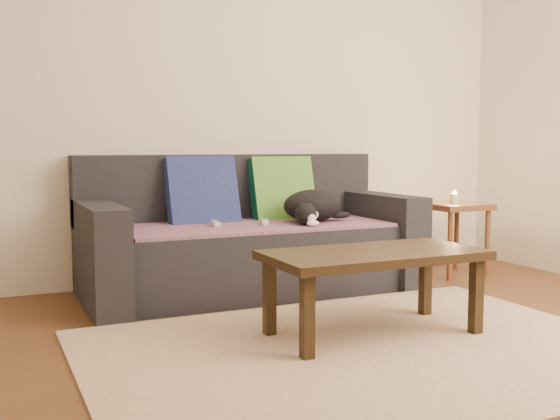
{
  "coord_description": "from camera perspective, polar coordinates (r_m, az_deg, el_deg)",
  "views": [
    {
      "loc": [
        -1.57,
        -2.3,
        0.93
      ],
      "look_at": [
        0.05,
        1.2,
        0.55
      ],
      "focal_mm": 42.0,
      "sensor_mm": 36.0,
      "label": 1
    }
  ],
  "objects": [
    {
      "name": "cat",
      "position": [
        4.22,
        2.84,
        0.32
      ],
      "size": [
        0.49,
        0.45,
        0.21
      ],
      "rotation": [
        0.0,
        0.0,
        0.28
      ],
      "color": "black",
      "rests_on": "throw_blanket"
    },
    {
      "name": "back_wall",
      "position": [
        4.59,
        -4.83,
        10.22
      ],
      "size": [
        4.5,
        0.04,
        2.6
      ],
      "primitive_type": "cube",
      "color": "beige",
      "rests_on": "ground"
    },
    {
      "name": "candle",
      "position": [
        4.86,
        14.95,
        1.02
      ],
      "size": [
        0.06,
        0.06,
        0.09
      ],
      "color": "beige",
      "rests_on": "side_table"
    },
    {
      "name": "sofa",
      "position": [
        4.22,
        -2.74,
        -2.83
      ],
      "size": [
        2.1,
        0.94,
        0.87
      ],
      "color": "#232328",
      "rests_on": "ground"
    },
    {
      "name": "throw_blanket",
      "position": [
        4.12,
        -2.26,
        -1.34
      ],
      "size": [
        1.66,
        0.74,
        0.02
      ],
      "primitive_type": "cube",
      "color": "#442749",
      "rests_on": "sofa"
    },
    {
      "name": "rug",
      "position": [
        3.05,
        7.6,
        -12.04
      ],
      "size": [
        2.5,
        1.8,
        0.01
      ],
      "primitive_type": "cube",
      "color": "tan",
      "rests_on": "ground"
    },
    {
      "name": "cushion_navy",
      "position": [
        4.26,
        -6.81,
        1.55
      ],
      "size": [
        0.46,
        0.25,
        0.47
      ],
      "primitive_type": "cube",
      "rotation": [
        -0.31,
        0.0,
        0.0
      ],
      "color": "#141656",
      "rests_on": "throw_blanket"
    },
    {
      "name": "cushion_green",
      "position": [
        4.47,
        0.19,
        1.77
      ],
      "size": [
        0.44,
        0.23,
        0.45
      ],
      "primitive_type": "cube",
      "rotation": [
        -0.27,
        0.0,
        0.0
      ],
      "color": "#0B4933",
      "rests_on": "throw_blanket"
    },
    {
      "name": "ground",
      "position": [
        2.93,
        9.2,
        -12.91
      ],
      "size": [
        4.5,
        4.5,
        0.0
      ],
      "primitive_type": "plane",
      "color": "brown",
      "rests_on": "ground"
    },
    {
      "name": "coffee_table",
      "position": [
        3.22,
        8.16,
        -4.46
      ],
      "size": [
        1.06,
        0.53,
        0.42
      ],
      "color": "#2F2112",
      "rests_on": "rug"
    },
    {
      "name": "wii_remote_a",
      "position": [
        4.02,
        -5.65,
        -1.19
      ],
      "size": [
        0.06,
        0.15,
        0.03
      ],
      "primitive_type": "cube",
      "rotation": [
        0.0,
        0.0,
        1.43
      ],
      "color": "white",
      "rests_on": "throw_blanket"
    },
    {
      "name": "wii_remote_b",
      "position": [
        4.07,
        -1.32,
        -1.08
      ],
      "size": [
        0.09,
        0.15,
        0.03
      ],
      "primitive_type": "cube",
      "rotation": [
        0.0,
        0.0,
        1.22
      ],
      "color": "white",
      "rests_on": "throw_blanket"
    },
    {
      "name": "side_table",
      "position": [
        4.87,
        14.91,
        -0.49
      ],
      "size": [
        0.42,
        0.42,
        0.52
      ],
      "color": "brown",
      "rests_on": "ground"
    }
  ]
}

